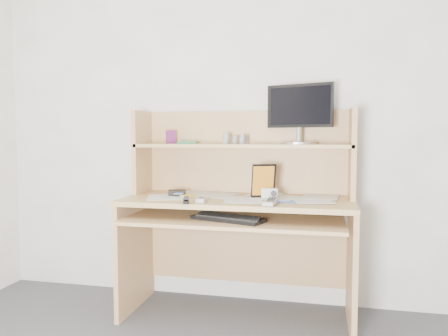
% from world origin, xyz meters
% --- Properties ---
extents(back_wall, '(3.60, 0.04, 2.50)m').
position_xyz_m(back_wall, '(0.00, 1.80, 1.25)').
color(back_wall, white).
rests_on(back_wall, floor).
extents(desk, '(1.40, 0.70, 1.30)m').
position_xyz_m(desk, '(0.00, 1.56, 0.69)').
color(desk, tan).
rests_on(desk, floor).
extents(paper_clutter, '(1.32, 0.54, 0.01)m').
position_xyz_m(paper_clutter, '(0.00, 1.48, 0.75)').
color(paper_clutter, silver).
rests_on(paper_clutter, desk).
extents(keyboard, '(0.45, 0.28, 0.03)m').
position_xyz_m(keyboard, '(-0.02, 1.27, 0.66)').
color(keyboard, black).
rests_on(keyboard, desk).
extents(tv_remote, '(0.07, 0.21, 0.02)m').
position_xyz_m(tv_remote, '(0.23, 1.27, 0.77)').
color(tv_remote, '#A3A49E').
rests_on(tv_remote, paper_clutter).
extents(flip_phone, '(0.05, 0.09, 0.02)m').
position_xyz_m(flip_phone, '(-0.17, 1.28, 0.77)').
color(flip_phone, silver).
rests_on(flip_phone, paper_clutter).
extents(stapler, '(0.07, 0.12, 0.04)m').
position_xyz_m(stapler, '(-0.25, 1.22, 0.77)').
color(stapler, black).
rests_on(stapler, paper_clutter).
extents(wallet, '(0.13, 0.12, 0.03)m').
position_xyz_m(wallet, '(-0.41, 1.52, 0.77)').
color(wallet, black).
rests_on(wallet, paper_clutter).
extents(sticky_note_pad, '(0.10, 0.10, 0.01)m').
position_xyz_m(sticky_note_pad, '(-0.32, 1.50, 0.76)').
color(sticky_note_pad, '#D1D738').
rests_on(sticky_note_pad, desk).
extents(digital_camera, '(0.10, 0.05, 0.06)m').
position_xyz_m(digital_camera, '(0.19, 1.49, 0.79)').
color(digital_camera, '#A8A8AA').
rests_on(digital_camera, paper_clutter).
extents(game_case, '(0.14, 0.07, 0.21)m').
position_xyz_m(game_case, '(0.16, 1.51, 0.86)').
color(game_case, black).
rests_on(game_case, paper_clutter).
extents(blue_pen, '(0.15, 0.02, 0.01)m').
position_xyz_m(blue_pen, '(0.29, 1.33, 0.76)').
color(blue_pen, blue).
rests_on(blue_pen, paper_clutter).
extents(card_box, '(0.07, 0.05, 0.09)m').
position_xyz_m(card_box, '(-0.50, 1.67, 1.13)').
color(card_box, maroon).
rests_on(card_box, desk).
extents(shelf_book, '(0.16, 0.20, 0.02)m').
position_xyz_m(shelf_book, '(-0.38, 1.68, 1.09)').
color(shelf_book, '#327D44').
rests_on(shelf_book, desk).
extents(chip_stack_a, '(0.05, 0.05, 0.05)m').
position_xyz_m(chip_stack_a, '(0.01, 1.67, 1.11)').
color(chip_stack_a, black).
rests_on(chip_stack_a, desk).
extents(chip_stack_b, '(0.05, 0.05, 0.07)m').
position_xyz_m(chip_stack_b, '(-0.10, 1.62, 1.12)').
color(chip_stack_b, white).
rests_on(chip_stack_b, desk).
extents(chip_stack_c, '(0.05, 0.05, 0.05)m').
position_xyz_m(chip_stack_c, '(-0.05, 1.65, 1.11)').
color(chip_stack_c, black).
rests_on(chip_stack_c, desk).
extents(chip_stack_d, '(0.04, 0.04, 0.06)m').
position_xyz_m(chip_stack_d, '(0.01, 1.59, 1.11)').
color(chip_stack_d, silver).
rests_on(chip_stack_d, desk).
extents(monitor, '(0.42, 0.22, 0.38)m').
position_xyz_m(monitor, '(0.36, 1.67, 1.28)').
color(monitor, '#A5A5AA').
rests_on(monitor, desk).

